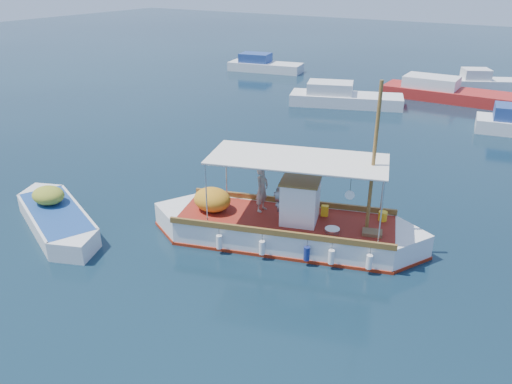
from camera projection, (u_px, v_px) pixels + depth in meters
The scene contains 7 objects.
ground at pixel (285, 235), 18.28m from camera, with size 160.00×160.00×0.00m, color black.
fishing_caique at pixel (284, 227), 17.71m from camera, with size 9.57×4.77×6.11m.
dinghy at pixel (56, 219), 18.75m from camera, with size 5.88×3.52×1.57m.
bg_boat_nw at pixel (343, 98), 35.21m from camera, with size 8.11×4.84×1.80m.
bg_boat_n at pixel (446, 93), 36.66m from camera, with size 9.45×2.81×1.80m.
bg_boat_far_w at pixel (263, 66), 46.69m from camera, with size 7.13×3.52×1.80m.
bg_boat_far_n at pixel (482, 83), 39.84m from camera, with size 5.37×4.01×1.80m.
Camera 1 is at (7.52, -14.15, 9.00)m, focal length 35.00 mm.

